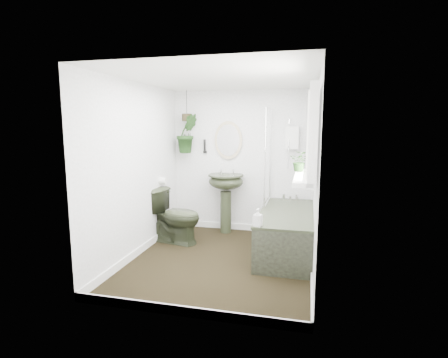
# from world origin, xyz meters

# --- Properties ---
(floor) EXTENTS (2.30, 2.80, 0.02)m
(floor) POSITION_xyz_m (0.00, 0.00, -0.01)
(floor) COLOR black
(floor) RESTS_ON ground
(ceiling) EXTENTS (2.30, 2.80, 0.02)m
(ceiling) POSITION_xyz_m (0.00, 0.00, 2.31)
(ceiling) COLOR white
(ceiling) RESTS_ON ground
(wall_back) EXTENTS (2.30, 0.02, 2.30)m
(wall_back) POSITION_xyz_m (0.00, 1.41, 1.15)
(wall_back) COLOR white
(wall_back) RESTS_ON ground
(wall_front) EXTENTS (2.30, 0.02, 2.30)m
(wall_front) POSITION_xyz_m (0.00, -1.41, 1.15)
(wall_front) COLOR white
(wall_front) RESTS_ON ground
(wall_left) EXTENTS (0.02, 2.80, 2.30)m
(wall_left) POSITION_xyz_m (-1.16, 0.00, 1.15)
(wall_left) COLOR white
(wall_left) RESTS_ON ground
(wall_right) EXTENTS (0.02, 2.80, 2.30)m
(wall_right) POSITION_xyz_m (1.16, 0.00, 1.15)
(wall_right) COLOR white
(wall_right) RESTS_ON ground
(skirting) EXTENTS (2.30, 2.80, 0.10)m
(skirting) POSITION_xyz_m (0.00, 0.00, 0.05)
(skirting) COLOR white
(skirting) RESTS_ON floor
(bathtub) EXTENTS (0.72, 1.72, 0.58)m
(bathtub) POSITION_xyz_m (0.80, 0.50, 0.29)
(bathtub) COLOR #2A311F
(bathtub) RESTS_ON floor
(bath_screen) EXTENTS (0.04, 0.72, 1.40)m
(bath_screen) POSITION_xyz_m (0.47, 0.99, 1.28)
(bath_screen) COLOR silver
(bath_screen) RESTS_ON bathtub
(shower_box) EXTENTS (0.20, 0.10, 0.35)m
(shower_box) POSITION_xyz_m (0.80, 1.34, 1.55)
(shower_box) COLOR white
(shower_box) RESTS_ON wall_back
(oval_mirror) EXTENTS (0.46, 0.03, 0.62)m
(oval_mirror) POSITION_xyz_m (-0.23, 1.37, 1.50)
(oval_mirror) COLOR tan
(oval_mirror) RESTS_ON wall_back
(wall_sconce) EXTENTS (0.04, 0.04, 0.22)m
(wall_sconce) POSITION_xyz_m (-0.63, 1.36, 1.40)
(wall_sconce) COLOR black
(wall_sconce) RESTS_ON wall_back
(toilet_roll_holder) EXTENTS (0.11, 0.11, 0.11)m
(toilet_roll_holder) POSITION_xyz_m (-1.10, 0.70, 0.90)
(toilet_roll_holder) COLOR white
(toilet_roll_holder) RESTS_ON wall_left
(window_recess) EXTENTS (0.08, 1.00, 0.90)m
(window_recess) POSITION_xyz_m (1.09, -0.70, 1.65)
(window_recess) COLOR white
(window_recess) RESTS_ON wall_right
(window_sill) EXTENTS (0.18, 1.00, 0.04)m
(window_sill) POSITION_xyz_m (1.02, -0.70, 1.23)
(window_sill) COLOR white
(window_sill) RESTS_ON wall_right
(window_blinds) EXTENTS (0.01, 0.86, 0.76)m
(window_blinds) POSITION_xyz_m (1.04, -0.70, 1.65)
(window_blinds) COLOR white
(window_blinds) RESTS_ON wall_right
(toilet) EXTENTS (0.86, 0.59, 0.81)m
(toilet) POSITION_xyz_m (-0.85, 0.55, 0.40)
(toilet) COLOR #2A311F
(toilet) RESTS_ON floor
(pedestal_sink) EXTENTS (0.64, 0.58, 0.97)m
(pedestal_sink) POSITION_xyz_m (-0.23, 1.20, 0.48)
(pedestal_sink) COLOR #2A311F
(pedestal_sink) RESTS_ON floor
(sill_plant) EXTENTS (0.24, 0.22, 0.22)m
(sill_plant) POSITION_xyz_m (0.97, -0.40, 1.36)
(sill_plant) COLOR black
(sill_plant) RESTS_ON window_sill
(hanging_plant) EXTENTS (0.45, 0.44, 0.64)m
(hanging_plant) POSITION_xyz_m (-0.89, 1.25, 1.61)
(hanging_plant) COLOR black
(hanging_plant) RESTS_ON ceiling
(soap_bottle) EXTENTS (0.11, 0.11, 0.20)m
(soap_bottle) POSITION_xyz_m (0.51, -0.29, 0.68)
(soap_bottle) COLOR black
(soap_bottle) RESTS_ON bathtub
(hanging_pot) EXTENTS (0.16, 0.16, 0.12)m
(hanging_pot) POSITION_xyz_m (-0.89, 1.25, 1.87)
(hanging_pot) COLOR #332B18
(hanging_pot) RESTS_ON ceiling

